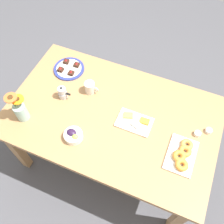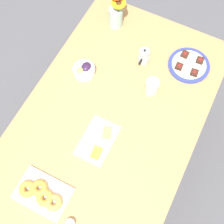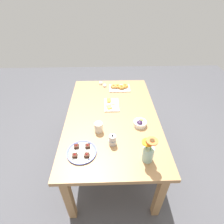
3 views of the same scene
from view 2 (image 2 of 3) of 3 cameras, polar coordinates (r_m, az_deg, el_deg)
name	(u,v)px [view 2 (image 2 of 3)]	position (r m, az deg, el deg)	size (l,w,h in m)	color
ground_plane	(112,152)	(2.51, 0.00, -7.34)	(6.00, 6.00, 0.00)	#4C4C51
dining_table	(112,120)	(1.89, 0.00, -1.56)	(1.60, 1.00, 0.74)	#A87A4C
coffee_mug	(152,87)	(1.86, 7.31, 4.60)	(0.12, 0.08, 0.10)	beige
grape_bowl	(84,70)	(1.93, -5.09, 7.65)	(0.13, 0.13, 0.07)	white
cheese_platter	(98,141)	(1.75, -2.61, -5.29)	(0.26, 0.17, 0.03)	white
croissant_platter	(42,194)	(1.70, -12.70, -14.38)	(0.19, 0.28, 0.05)	white
jam_cup_berry	(70,224)	(1.66, -7.65, -19.60)	(0.05, 0.05, 0.03)	white
dessert_plate	(189,65)	(2.02, 13.89, 8.36)	(0.26, 0.26, 0.05)	navy
flower_vase	(116,15)	(2.10, 0.74, 17.31)	(0.11, 0.11, 0.26)	#99C1B7
moka_pot	(144,56)	(1.96, 5.83, 10.09)	(0.11, 0.07, 0.12)	#B7B7BC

